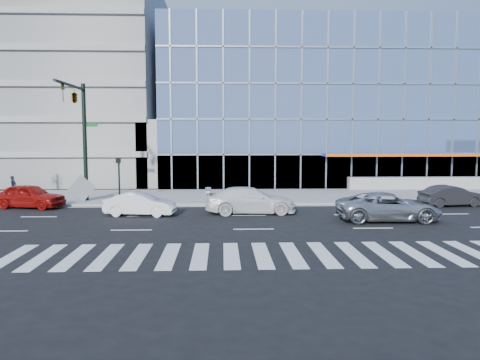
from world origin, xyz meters
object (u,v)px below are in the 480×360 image
object	(u,v)px
traffic_signal	(78,112)
pedestrian	(13,186)
tilted_panel	(82,188)
white_suv	(251,200)
silver_suv	(389,207)
dark_sedan	(452,196)
ped_signal_post	(119,172)
white_sedan	(140,204)
red_sedan	(29,196)

from	to	relation	value
traffic_signal	pedestrian	size ratio (longest dim) A/B	5.19
tilted_panel	pedestrian	bearing A→B (deg)	139.59
pedestrian	tilted_panel	size ratio (longest dim) A/B	1.19
white_suv	tilted_panel	world-z (taller)	tilted_panel
silver_suv	dark_sedan	world-z (taller)	silver_suv
ped_signal_post	silver_suv	distance (m)	17.49
white_sedan	red_sedan	distance (m)	8.22
tilted_panel	white_sedan	bearing A→B (deg)	-61.75
ped_signal_post	tilted_panel	bearing A→B (deg)	176.48
ped_signal_post	white_suv	world-z (taller)	ped_signal_post
traffic_signal	dark_sedan	bearing A→B (deg)	-3.67
silver_suv	pedestrian	bearing A→B (deg)	69.93
tilted_panel	traffic_signal	bearing A→B (deg)	-102.48
ped_signal_post	silver_suv	bearing A→B (deg)	-23.55
silver_suv	white_sedan	bearing A→B (deg)	82.62
white_sedan	red_sedan	world-z (taller)	red_sedan
red_sedan	pedestrian	bearing A→B (deg)	47.90
red_sedan	white_sedan	bearing A→B (deg)	-98.51
silver_suv	pedestrian	xyz separation A→B (m)	(-24.25, 9.74, 0.15)
white_sedan	red_sedan	size ratio (longest dim) A/B	0.89
ped_signal_post	pedestrian	bearing A→B (deg)	161.46
white_sedan	tilted_panel	bearing A→B (deg)	51.33
traffic_signal	silver_suv	distance (m)	20.35
traffic_signal	white_sedan	xyz separation A→B (m)	(4.72, -4.37, -5.50)
traffic_signal	dark_sedan	size ratio (longest dim) A/B	1.94
traffic_signal	pedestrian	xyz separation A→B (m)	(-5.76, 3.14, -5.24)
silver_suv	white_sedan	world-z (taller)	silver_suv
dark_sedan	white_sedan	bearing A→B (deg)	90.34
dark_sedan	pedestrian	size ratio (longest dim) A/B	2.68
dark_sedan	pedestrian	distance (m)	30.61
pedestrian	ped_signal_post	bearing A→B (deg)	-101.26
red_sedan	silver_suv	bearing A→B (deg)	-90.02
traffic_signal	ped_signal_post	size ratio (longest dim) A/B	2.67
silver_suv	tilted_panel	distance (m)	19.84
white_suv	red_sedan	bearing A→B (deg)	77.40
traffic_signal	ped_signal_post	distance (m)	4.75
white_sedan	tilted_panel	world-z (taller)	tilted_panel
white_sedan	pedestrian	bearing A→B (deg)	61.57
silver_suv	dark_sedan	size ratio (longest dim) A/B	1.34
white_suv	white_sedan	distance (m)	6.45
white_sedan	silver_suv	bearing A→B (deg)	-91.99
traffic_signal	tilted_panel	world-z (taller)	traffic_signal
silver_suv	red_sedan	size ratio (longest dim) A/B	1.22
silver_suv	white_sedan	distance (m)	13.94
dark_sedan	white_suv	bearing A→B (deg)	91.99
dark_sedan	pedestrian	xyz separation A→B (m)	(-30.25, 4.71, 0.24)
white_suv	red_sedan	world-z (taller)	white_suv
ped_signal_post	pedestrian	distance (m)	8.80
silver_suv	white_suv	world-z (taller)	white_suv
silver_suv	tilted_panel	xyz separation A→B (m)	(-18.51, 7.12, 0.30)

